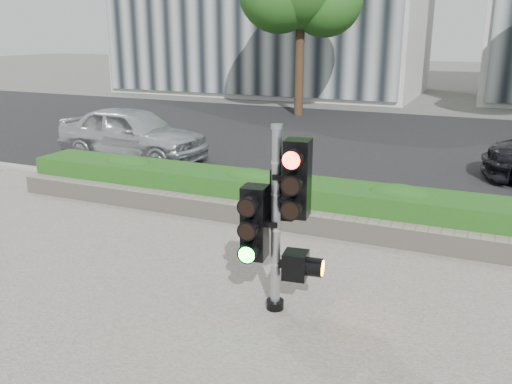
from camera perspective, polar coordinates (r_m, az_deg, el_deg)
ground at (r=7.62m, az=-0.03°, el=-8.92°), size 120.00×120.00×0.00m
sidewalk at (r=5.73m, az=-10.74°, el=-18.55°), size 16.00×11.00×0.03m
road at (r=16.85m, az=13.87°, el=4.90°), size 60.00×13.00×0.02m
curb at (r=10.36m, az=7.01°, el=-1.67°), size 60.00×0.25×0.12m
stone_wall at (r=9.19m, az=4.76°, el=-3.09°), size 12.00×0.32×0.34m
hedge at (r=9.72m, az=6.04°, el=-0.95°), size 12.00×1.00×0.68m
traffic_signal at (r=6.29m, az=2.47°, el=-1.97°), size 0.81×0.63×2.27m
car_silver at (r=14.60m, az=-12.90°, el=6.05°), size 4.16×1.84×1.39m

